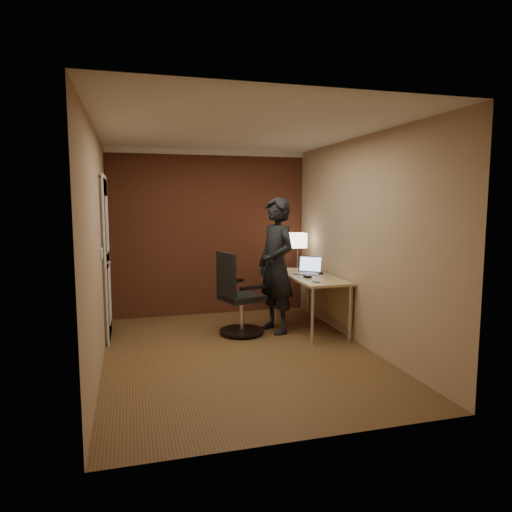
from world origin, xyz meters
name	(u,v)px	position (x,y,z in m)	size (l,w,h in m)	color
room	(195,227)	(-0.27, 1.54, 1.37)	(4.00, 4.00, 4.00)	brown
desk	(315,284)	(1.25, 0.78, 0.60)	(0.60, 1.50, 0.73)	tan
desk_lamp	(298,241)	(1.24, 1.44, 1.15)	(0.22, 0.22, 0.54)	silver
laptop	(309,269)	(1.23, 0.95, 0.79)	(0.42, 0.41, 0.23)	silver
mouse	(307,277)	(1.07, 0.61, 0.75)	(0.06, 0.10, 0.03)	black
phone	(316,282)	(1.05, 0.27, 0.73)	(0.06, 0.12, 0.01)	black
wallet	(319,273)	(1.35, 0.87, 0.74)	(0.09, 0.11, 0.02)	black
office_chair	(237,299)	(0.14, 0.71, 0.47)	(0.61, 0.67, 1.07)	black
person	(276,266)	(0.68, 0.73, 0.89)	(0.65, 0.43, 1.78)	black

